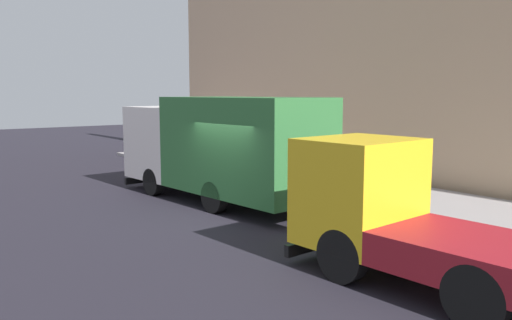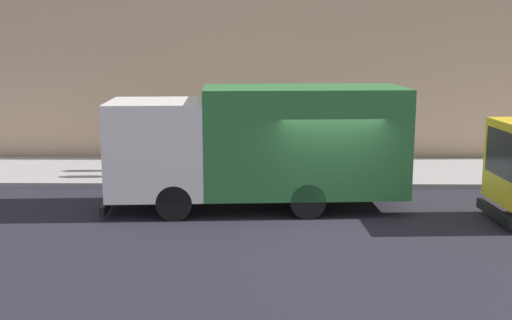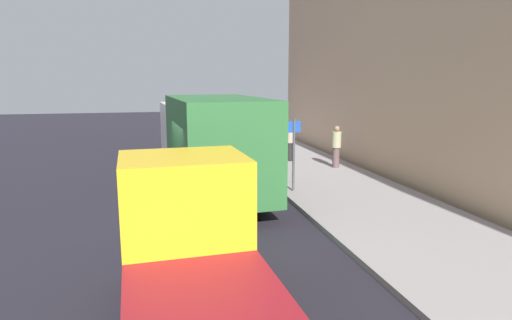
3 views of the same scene
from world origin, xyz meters
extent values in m
plane|color=#221F29|center=(0.00, 0.00, 0.00)|extent=(80.00, 80.00, 0.00)
cube|color=#9A9393|center=(5.14, 0.00, 0.07)|extent=(4.28, 30.00, 0.14)
cube|color=tan|center=(7.78, 0.00, 5.82)|extent=(0.50, 30.00, 11.63)
cube|color=white|center=(0.63, 4.43, 1.65)|extent=(2.62, 2.57, 2.40)
cube|color=black|center=(0.56, 5.62, 1.93)|extent=(2.08, 0.19, 1.35)
cube|color=#2D6A35|center=(0.87, 0.65, 1.82)|extent=(2.79, 5.29, 2.75)
cube|color=black|center=(0.55, 5.70, 0.24)|extent=(2.38, 0.27, 0.24)
cylinder|color=black|center=(-0.42, 3.88, 0.44)|extent=(0.36, 0.90, 0.89)
cylinder|color=black|center=(1.75, 4.01, 0.44)|extent=(0.36, 0.90, 0.89)
cylinder|color=black|center=(-0.22, 0.58, 0.44)|extent=(0.36, 0.90, 0.89)
cylinder|color=black|center=(1.95, 0.72, 0.44)|extent=(0.36, 0.90, 0.89)
cube|color=yellow|center=(-0.51, -4.87, 1.48)|extent=(2.13, 1.88, 1.99)
cube|color=black|center=(-0.55, -4.00, 1.72)|extent=(1.72, 0.15, 1.11)
cube|color=black|center=(-0.56, -3.92, 0.27)|extent=(1.97, 0.22, 0.24)
cylinder|color=black|center=(-1.36, -5.27, 0.48)|extent=(0.35, 0.98, 0.96)
cylinder|color=black|center=(0.38, -5.18, 0.48)|extent=(0.35, 0.98, 0.96)
cylinder|color=brown|center=(3.99, 5.85, 0.56)|extent=(0.39, 0.39, 0.84)
cylinder|color=#28538A|center=(3.99, 5.85, 1.30)|extent=(0.52, 0.52, 0.64)
sphere|color=brown|center=(3.99, 5.85, 1.74)|extent=(0.24, 0.24, 0.24)
cylinder|color=brown|center=(6.29, 4.37, 0.56)|extent=(0.38, 0.38, 0.83)
cylinder|color=tan|center=(6.29, 4.37, 1.30)|extent=(0.51, 0.51, 0.66)
sphere|color=#916D55|center=(6.29, 4.37, 1.74)|extent=(0.23, 0.23, 0.23)
cylinder|color=black|center=(4.88, 6.22, 0.55)|extent=(0.37, 0.37, 0.81)
cylinder|color=tan|center=(4.88, 6.22, 1.23)|extent=(0.49, 0.49, 0.55)
sphere|color=olive|center=(4.88, 6.22, 1.61)|extent=(0.21, 0.21, 0.21)
cylinder|color=#4C5156|center=(3.39, 1.10, 1.31)|extent=(0.08, 0.08, 2.34)
cube|color=blue|center=(3.39, 1.12, 2.23)|extent=(0.44, 0.03, 0.36)
camera|label=1|loc=(-7.95, -11.30, 3.32)|focal=36.43mm
camera|label=2|loc=(-15.59, 1.65, 4.40)|focal=44.76mm
camera|label=3|loc=(-0.96, -12.07, 3.71)|focal=30.70mm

